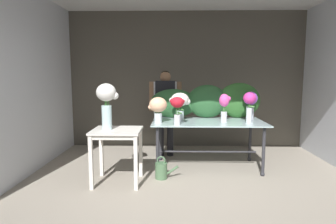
% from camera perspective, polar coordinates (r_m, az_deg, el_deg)
% --- Properties ---
extents(ground_plane, '(7.07, 7.07, 0.00)m').
position_cam_1_polar(ground_plane, '(4.90, 4.16, -11.05)').
color(ground_plane, '#9E9384').
extents(wall_back, '(5.07, 0.12, 2.87)m').
position_cam_1_polar(wall_back, '(6.25, 3.58, 6.33)').
color(wall_back, '#5B564C').
rests_on(wall_back, ground).
extents(wall_left, '(0.12, 3.33, 2.87)m').
position_cam_1_polar(wall_left, '(5.18, -25.05, 5.45)').
color(wall_left, silver).
rests_on(wall_left, ground).
extents(display_table_glass, '(1.82, 0.99, 0.79)m').
position_cam_1_polar(display_table_glass, '(4.81, 7.86, -3.10)').
color(display_table_glass, silver).
rests_on(display_table_glass, ground).
extents(side_table_white, '(0.68, 0.62, 0.78)m').
position_cam_1_polar(side_table_white, '(4.16, -10.07, -4.88)').
color(side_table_white, silver).
rests_on(side_table_white, ground).
extents(florist, '(0.61, 0.24, 1.62)m').
position_cam_1_polar(florist, '(5.42, -0.52, 1.58)').
color(florist, '#232328').
rests_on(florist, ground).
extents(foliage_backdrop, '(1.94, 0.32, 0.62)m').
position_cam_1_polar(foliage_backdrop, '(5.14, 7.98, 2.05)').
color(foliage_backdrop, '#28562D').
rests_on(foliage_backdrop, display_table_glass).
extents(vase_crimson_anemones, '(0.22, 0.20, 0.43)m').
position_cam_1_polar(vase_crimson_anemones, '(4.32, 1.83, 1.13)').
color(vase_crimson_anemones, silver).
rests_on(vase_crimson_anemones, display_table_glass).
extents(vase_peach_dahlias, '(0.30, 0.28, 0.41)m').
position_cam_1_polar(vase_peach_dahlias, '(4.54, -2.01, 1.04)').
color(vase_peach_dahlias, silver).
rests_on(vase_peach_dahlias, display_table_glass).
extents(vase_fuchsia_freesia, '(0.19, 0.16, 0.45)m').
position_cam_1_polar(vase_fuchsia_freesia, '(4.71, 11.09, 1.37)').
color(vase_fuchsia_freesia, silver).
rests_on(vase_fuchsia_freesia, display_table_glass).
extents(vase_magenta_peonies, '(0.20, 0.20, 0.48)m').
position_cam_1_polar(vase_magenta_peonies, '(4.73, 15.81, 1.69)').
color(vase_magenta_peonies, silver).
rests_on(vase_magenta_peonies, display_table_glass).
extents(vase_violet_tulips, '(0.24, 0.23, 0.48)m').
position_cam_1_polar(vase_violet_tulips, '(5.01, 15.98, 1.82)').
color(vase_violet_tulips, silver).
rests_on(vase_violet_tulips, display_table_glass).
extents(vase_ivory_carnations, '(0.35, 0.30, 0.46)m').
position_cam_1_polar(vase_ivory_carnations, '(4.76, 2.40, 1.91)').
color(vase_ivory_carnations, silver).
rests_on(vase_ivory_carnations, display_table_glass).
extents(vase_white_roses_tall, '(0.31, 0.27, 0.65)m').
position_cam_1_polar(vase_white_roses_tall, '(4.12, -12.06, 2.15)').
color(vase_white_roses_tall, silver).
rests_on(vase_white_roses_tall, side_table_white).
extents(watering_can, '(0.35, 0.18, 0.34)m').
position_cam_1_polar(watering_can, '(4.39, -1.29, -11.46)').
color(watering_can, '#4C704C').
rests_on(watering_can, ground).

